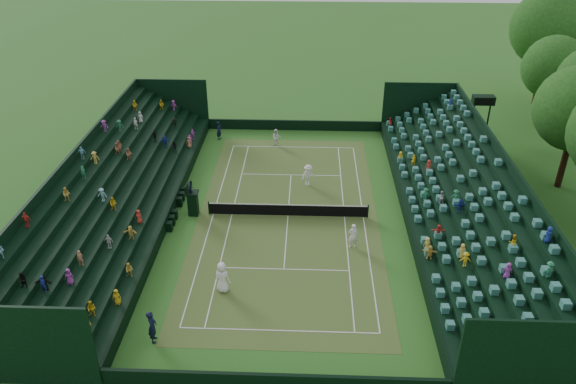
{
  "coord_description": "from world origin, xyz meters",
  "views": [
    {
      "loc": [
        1.4,
        -34.77,
        21.7
      ],
      "look_at": [
        0.0,
        0.0,
        2.0
      ],
      "focal_mm": 35.0,
      "sensor_mm": 36.0,
      "label": 1
    }
  ],
  "objects_px": {
    "player_near_east": "(353,236)",
    "tennis_net": "(288,210)",
    "player_far_east": "(308,175)",
    "player_far_west": "(276,137)",
    "player_near_west": "(222,277)",
    "umpire_chair": "(193,200)"
  },
  "relations": [
    {
      "from": "player_near_east",
      "to": "player_far_west",
      "type": "height_order",
      "value": "player_near_east"
    },
    {
      "from": "player_near_east",
      "to": "player_near_west",
      "type": "bearing_deg",
      "value": 22.76
    },
    {
      "from": "player_far_west",
      "to": "player_near_west",
      "type": "bearing_deg",
      "value": -105.78
    },
    {
      "from": "player_far_west",
      "to": "player_far_east",
      "type": "bearing_deg",
      "value": -78.63
    },
    {
      "from": "player_near_east",
      "to": "tennis_net",
      "type": "bearing_deg",
      "value": -48.69
    },
    {
      "from": "player_far_west",
      "to": "player_near_east",
      "type": "bearing_deg",
      "value": -79.66
    },
    {
      "from": "tennis_net",
      "to": "player_near_west",
      "type": "xyz_separation_m",
      "value": [
        -3.54,
        -8.63,
        0.49
      ]
    },
    {
      "from": "umpire_chair",
      "to": "tennis_net",
      "type": "bearing_deg",
      "value": 0.45
    },
    {
      "from": "player_far_west",
      "to": "tennis_net",
      "type": "bearing_deg",
      "value": -93.08
    },
    {
      "from": "player_near_east",
      "to": "player_far_east",
      "type": "height_order",
      "value": "player_near_east"
    },
    {
      "from": "player_far_east",
      "to": "umpire_chair",
      "type": "bearing_deg",
      "value": 177.6
    },
    {
      "from": "player_far_east",
      "to": "tennis_net",
      "type": "bearing_deg",
      "value": -138.9
    },
    {
      "from": "umpire_chair",
      "to": "player_near_west",
      "type": "distance_m",
      "value": 9.22
    },
    {
      "from": "tennis_net",
      "to": "player_near_west",
      "type": "relative_size",
      "value": 5.76
    },
    {
      "from": "umpire_chair",
      "to": "player_near_west",
      "type": "bearing_deg",
      "value": -68.48
    },
    {
      "from": "player_near_west",
      "to": "player_far_west",
      "type": "height_order",
      "value": "player_near_west"
    },
    {
      "from": "player_near_east",
      "to": "player_far_east",
      "type": "xyz_separation_m",
      "value": [
        -3.05,
        8.5,
        -0.01
      ]
    },
    {
      "from": "player_near_west",
      "to": "player_far_east",
      "type": "relative_size",
      "value": 1.13
    },
    {
      "from": "player_far_west",
      "to": "player_far_east",
      "type": "relative_size",
      "value": 0.9
    },
    {
      "from": "umpire_chair",
      "to": "player_far_west",
      "type": "distance_m",
      "value": 13.37
    },
    {
      "from": "player_near_west",
      "to": "player_far_west",
      "type": "bearing_deg",
      "value": -72.5
    },
    {
      "from": "tennis_net",
      "to": "player_near_east",
      "type": "relative_size",
      "value": 6.46
    }
  ]
}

